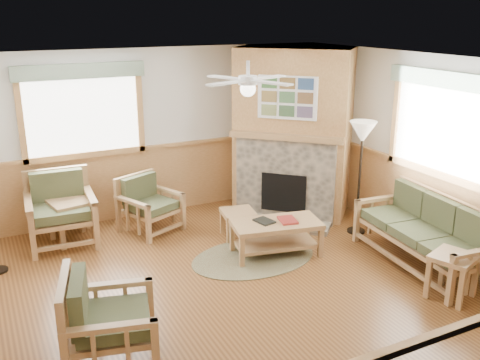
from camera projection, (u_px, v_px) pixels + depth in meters
name	position (u px, v px, depth m)	size (l,w,h in m)	color
floor	(237.00, 291.00, 6.49)	(6.00, 6.00, 0.01)	brown
ceiling	(236.00, 64.00, 5.67)	(6.00, 6.00, 0.01)	white
wall_back	(154.00, 133.00, 8.63)	(6.00, 0.02, 2.70)	silver
wall_front	(438.00, 311.00, 3.52)	(6.00, 0.02, 2.70)	silver
wall_right	(431.00, 154.00, 7.36)	(0.02, 6.00, 2.70)	silver
wainscot	(236.00, 249.00, 6.32)	(6.00, 6.00, 1.10)	#B17E48
fireplace	(293.00, 132.00, 8.70)	(2.20, 2.20, 2.70)	#B17E48
window_back	(78.00, 62.00, 7.76)	(1.90, 0.16, 1.50)	white
window_right	(450.00, 69.00, 6.82)	(0.16, 1.90, 1.50)	white
ceiling_fan	(248.00, 64.00, 6.06)	(1.24, 1.24, 0.36)	white
sofa	(423.00, 233.00, 7.00)	(0.82, 1.99, 0.92)	#A0784B
armchair_back_left	(61.00, 210.00, 7.64)	(0.92, 0.92, 1.03)	#A0784B
armchair_back_right	(150.00, 205.00, 8.11)	(0.76, 0.76, 0.85)	#A0784B
armchair_left	(111.00, 320.00, 5.01)	(0.84, 0.84, 0.94)	#A0784B
coffee_table	(276.00, 238.00, 7.38)	(1.20, 0.60, 0.48)	#A0784B
end_table_chairs	(72.00, 221.00, 7.79)	(0.56, 0.54, 0.63)	#A0784B
end_table_sofa	(452.00, 276.00, 6.26)	(0.48, 0.47, 0.54)	#A0784B
footstool	(238.00, 224.00, 7.97)	(0.47, 0.47, 0.41)	#A0784B
braided_rug	(254.00, 257.00, 7.33)	(1.77, 1.77, 0.01)	brown
floor_lamp_right	(360.00, 178.00, 7.93)	(0.40, 0.40, 1.73)	black
book_red	(288.00, 219.00, 7.32)	(0.22, 0.30, 0.03)	maroon
book_dark	(264.00, 220.00, 7.30)	(0.20, 0.27, 0.03)	black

